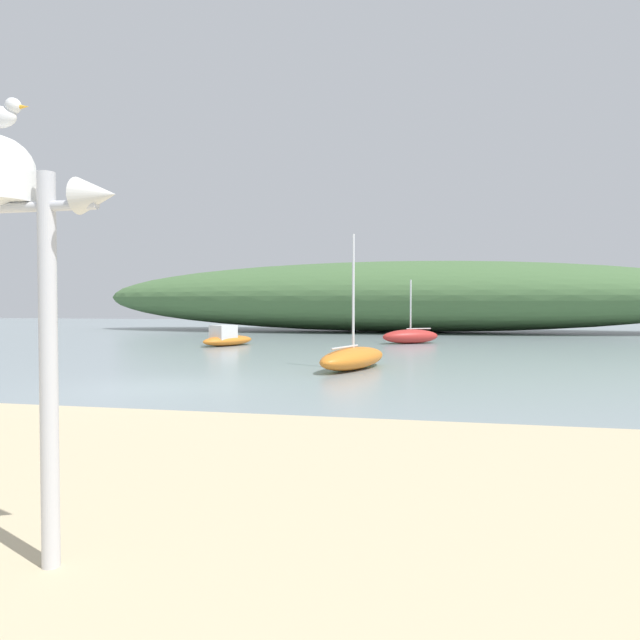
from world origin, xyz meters
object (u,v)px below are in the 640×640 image
mast_structure (13,210)px  sailboat_centre_water (353,358)px  sailboat_near_shore (411,336)px  motorboat_far_right (227,338)px

mast_structure → sailboat_centre_water: bearing=88.3°
sailboat_near_shore → mast_structure: bearing=-93.8°
mast_structure → motorboat_far_right: mast_structure is taller
sailboat_centre_water → sailboat_near_shore: sailboat_centre_water is taller
sailboat_centre_water → sailboat_near_shore: 11.97m
motorboat_far_right → sailboat_near_shore: bearing=21.2°
mast_structure → motorboat_far_right: size_ratio=0.91×
mast_structure → motorboat_far_right: (-7.02, 22.14, -2.28)m
sailboat_centre_water → motorboat_far_right: (-7.42, 8.52, 0.01)m
sailboat_centre_water → mast_structure: bearing=-91.7°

